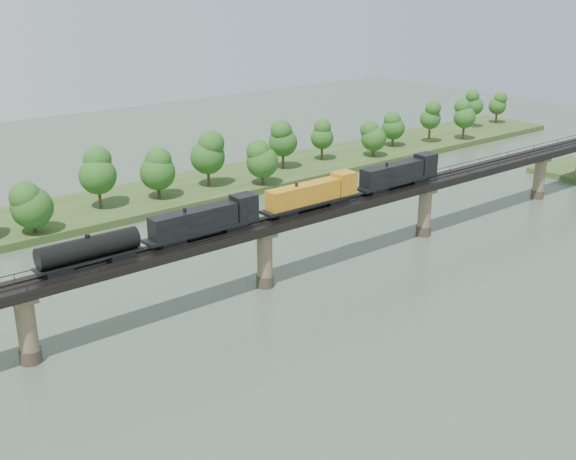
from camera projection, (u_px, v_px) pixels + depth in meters
ground at (395, 356)px, 99.97m from camera, size 400.00×400.00×0.00m
far_bank at (117, 205)px, 162.01m from camera, size 300.00×24.00×1.60m
bridge at (265, 256)px, 120.11m from camera, size 236.00×30.00×11.50m
bridge_superstructure at (264, 220)px, 117.97m from camera, size 220.00×4.90×0.75m
far_treeline at (88, 181)px, 151.16m from camera, size 289.06×17.54×13.60m
freight_train at (278, 204)px, 118.87m from camera, size 79.38×3.09×5.46m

